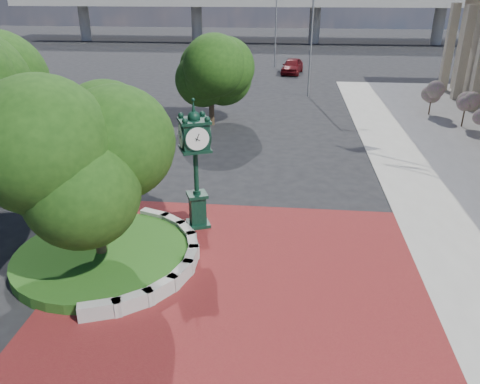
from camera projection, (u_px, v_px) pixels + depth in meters
name	position (u px, v px, depth m)	size (l,w,h in m)	color
ground	(243.00, 269.00, 16.14)	(200.00, 200.00, 0.00)	black
plaza	(240.00, 286.00, 15.23)	(12.00, 12.00, 0.04)	maroon
planter_wall	(166.00, 258.00, 16.30)	(2.96, 6.77, 0.54)	#9E9B93
grass_bed	(103.00, 256.00, 16.55)	(6.10, 6.10, 0.40)	#1A4212
overpass	(284.00, 1.00, 77.15)	(90.00, 12.00, 7.50)	#9E9B93
tree_planter	(90.00, 163.00, 15.12)	(5.20, 5.20, 6.33)	#38281C
tree_street	(211.00, 78.00, 31.58)	(4.40, 4.40, 5.45)	#38281C
post_clock	(196.00, 160.00, 17.93)	(1.34, 1.34, 5.16)	black
parked_car	(292.00, 66.00, 51.56)	(1.96, 4.87, 1.66)	#540C10
street_lamp_near	(314.00, 35.00, 39.09)	(1.99, 0.30, 8.86)	slate
street_lamp_far	(278.00, 24.00, 54.14)	(1.78, 0.89, 8.39)	slate
shrub_mid	(466.00, 104.00, 31.73)	(1.20, 1.20, 2.20)	#38281C
shrub_far	(432.00, 94.00, 34.71)	(1.20, 1.20, 2.20)	#38281C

